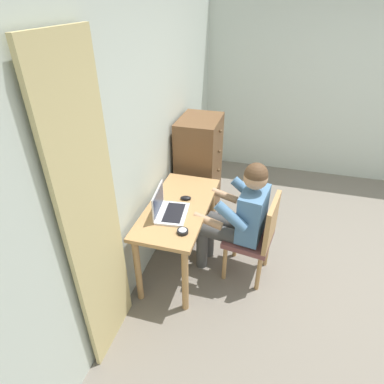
{
  "coord_description": "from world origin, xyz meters",
  "views": [
    {
      "loc": [
        -2.49,
        1.1,
        2.34
      ],
      "look_at": [
        -0.13,
        1.76,
        0.81
      ],
      "focal_mm": 30.07,
      "sensor_mm": 36.0,
      "label": 1
    }
  ],
  "objects_px": {
    "dresser": "(199,168)",
    "desk_clock": "(183,231)",
    "laptop": "(168,209)",
    "chair": "(257,235)",
    "person_seated": "(239,214)",
    "computer_mouse": "(186,198)",
    "desk": "(179,216)"
  },
  "relations": [
    {
      "from": "dresser",
      "to": "laptop",
      "type": "distance_m",
      "value": 1.13
    },
    {
      "from": "desk",
      "to": "chair",
      "type": "distance_m",
      "value": 0.73
    },
    {
      "from": "chair",
      "to": "desk_clock",
      "type": "relative_size",
      "value": 9.61
    },
    {
      "from": "dresser",
      "to": "laptop",
      "type": "bearing_deg",
      "value": -179.35
    },
    {
      "from": "dresser",
      "to": "computer_mouse",
      "type": "xyz_separation_m",
      "value": [
        -0.86,
        -0.1,
        0.13
      ]
    },
    {
      "from": "dresser",
      "to": "chair",
      "type": "distance_m",
      "value": 1.2
    },
    {
      "from": "laptop",
      "to": "computer_mouse",
      "type": "xyz_separation_m",
      "value": [
        0.26,
        -0.08,
        -0.04
      ]
    },
    {
      "from": "chair",
      "to": "computer_mouse",
      "type": "bearing_deg",
      "value": 85.78
    },
    {
      "from": "computer_mouse",
      "to": "dresser",
      "type": "bearing_deg",
      "value": -6.82
    },
    {
      "from": "person_seated",
      "to": "computer_mouse",
      "type": "height_order",
      "value": "person_seated"
    },
    {
      "from": "dresser",
      "to": "desk_clock",
      "type": "height_order",
      "value": "dresser"
    },
    {
      "from": "chair",
      "to": "desk_clock",
      "type": "distance_m",
      "value": 0.75
    },
    {
      "from": "laptop",
      "to": "computer_mouse",
      "type": "distance_m",
      "value": 0.27
    },
    {
      "from": "chair",
      "to": "laptop",
      "type": "distance_m",
      "value": 0.84
    },
    {
      "from": "chair",
      "to": "desk_clock",
      "type": "bearing_deg",
      "value": 126.65
    },
    {
      "from": "laptop",
      "to": "chair",
      "type": "bearing_deg",
      "value": -74.7
    },
    {
      "from": "computer_mouse",
      "to": "desk_clock",
      "type": "height_order",
      "value": "computer_mouse"
    },
    {
      "from": "computer_mouse",
      "to": "desk_clock",
      "type": "distance_m",
      "value": 0.48
    },
    {
      "from": "laptop",
      "to": "desk_clock",
      "type": "height_order",
      "value": "laptop"
    },
    {
      "from": "desk_clock",
      "to": "desk",
      "type": "bearing_deg",
      "value": 22.94
    },
    {
      "from": "chair",
      "to": "laptop",
      "type": "height_order",
      "value": "laptop"
    },
    {
      "from": "chair",
      "to": "person_seated",
      "type": "xyz_separation_m",
      "value": [
        0.02,
        0.18,
        0.18
      ]
    },
    {
      "from": "desk",
      "to": "dresser",
      "type": "relative_size",
      "value": 0.94
    },
    {
      "from": "desk",
      "to": "laptop",
      "type": "relative_size",
      "value": 3.03
    },
    {
      "from": "dresser",
      "to": "laptop",
      "type": "relative_size",
      "value": 3.24
    },
    {
      "from": "laptop",
      "to": "desk_clock",
      "type": "xyz_separation_m",
      "value": [
        -0.21,
        -0.2,
        -0.04
      ]
    },
    {
      "from": "desk",
      "to": "dresser",
      "type": "distance_m",
      "value": 0.98
    },
    {
      "from": "desk",
      "to": "desk_clock",
      "type": "xyz_separation_m",
      "value": [
        -0.36,
        -0.15,
        0.14
      ]
    },
    {
      "from": "person_seated",
      "to": "dresser",
      "type": "bearing_deg",
      "value": 33.87
    },
    {
      "from": "dresser",
      "to": "computer_mouse",
      "type": "bearing_deg",
      "value": -173.63
    },
    {
      "from": "person_seated",
      "to": "desk_clock",
      "type": "bearing_deg",
      "value": 139.07
    },
    {
      "from": "desk",
      "to": "chair",
      "type": "xyz_separation_m",
      "value": [
        0.06,
        -0.72,
        -0.11
      ]
    }
  ]
}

